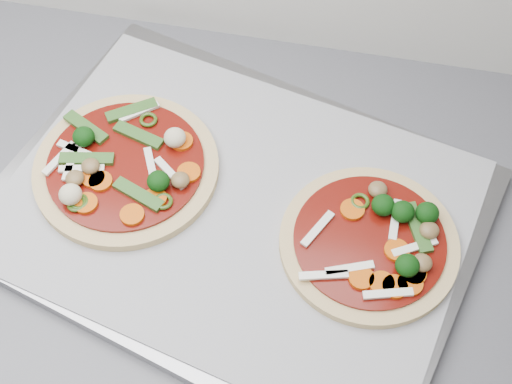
# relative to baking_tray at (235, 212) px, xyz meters

# --- Properties ---
(countertop) EXTENTS (3.60, 0.60, 0.04)m
(countertop) POSITION_rel_baking_tray_xyz_m (-0.02, -0.04, -0.03)
(countertop) COLOR #57575D
(countertop) RESTS_ON base_cabinet
(baking_tray) EXTENTS (0.57, 0.49, 0.02)m
(baking_tray) POSITION_rel_baking_tray_xyz_m (0.00, 0.00, 0.00)
(baking_tray) COLOR gray
(baking_tray) RESTS_ON countertop
(parchment) EXTENTS (0.54, 0.44, 0.00)m
(parchment) POSITION_rel_baking_tray_xyz_m (0.00, 0.00, 0.01)
(parchment) COLOR #A3A3A8
(parchment) RESTS_ON baking_tray
(pizza_left) EXTENTS (0.26, 0.26, 0.03)m
(pizza_left) POSITION_rel_baking_tray_xyz_m (-0.12, 0.02, 0.02)
(pizza_left) COLOR #E5C781
(pizza_left) RESTS_ON parchment
(pizza_right) EXTENTS (0.25, 0.25, 0.03)m
(pizza_right) POSITION_rel_baking_tray_xyz_m (0.15, -0.02, 0.02)
(pizza_right) COLOR #E5C781
(pizza_right) RESTS_ON parchment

